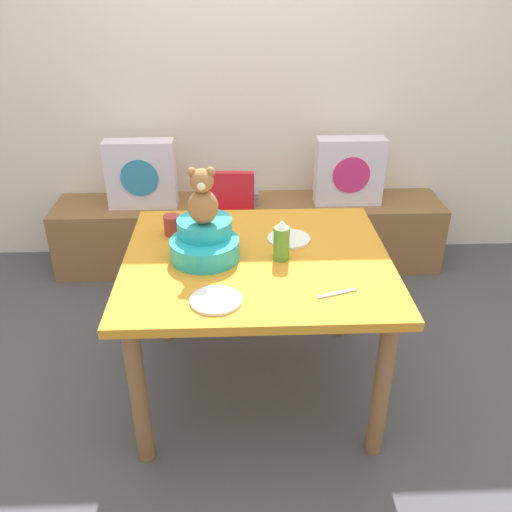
% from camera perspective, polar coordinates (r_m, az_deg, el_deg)
% --- Properties ---
extents(ground_plane, '(8.00, 8.00, 0.00)m').
position_cam_1_polar(ground_plane, '(2.78, 0.08, -13.57)').
color(ground_plane, '#4C4C51').
extents(back_wall, '(4.40, 0.10, 2.60)m').
position_cam_1_polar(back_wall, '(3.64, -0.96, 19.64)').
color(back_wall, silver).
rests_on(back_wall, ground_plane).
extents(window_bench, '(2.60, 0.44, 0.46)m').
position_cam_1_polar(window_bench, '(3.71, -0.72, 2.40)').
color(window_bench, olive).
rests_on(window_bench, ground_plane).
extents(pillow_floral_left, '(0.44, 0.15, 0.44)m').
position_cam_1_polar(pillow_floral_left, '(3.56, -12.12, 8.50)').
color(pillow_floral_left, silver).
rests_on(pillow_floral_left, window_bench).
extents(pillow_floral_right, '(0.44, 0.15, 0.44)m').
position_cam_1_polar(pillow_floral_right, '(3.59, 9.88, 8.86)').
color(pillow_floral_right, silver).
rests_on(pillow_floral_right, window_bench).
extents(book_stack, '(0.20, 0.14, 0.09)m').
position_cam_1_polar(book_stack, '(3.59, -1.39, 6.32)').
color(book_stack, gray).
rests_on(book_stack, window_bench).
extents(dining_table, '(1.17, 1.03, 0.74)m').
position_cam_1_polar(dining_table, '(2.40, 0.10, -2.24)').
color(dining_table, orange).
rests_on(dining_table, ground_plane).
extents(highchair, '(0.34, 0.46, 0.79)m').
position_cam_1_polar(highchair, '(3.19, -2.95, 3.58)').
color(highchair, red).
rests_on(highchair, ground_plane).
extents(infant_seat_teal, '(0.30, 0.33, 0.16)m').
position_cam_1_polar(infant_seat_teal, '(2.33, -5.47, 1.53)').
color(infant_seat_teal, '#22A9B2').
rests_on(infant_seat_teal, dining_table).
extents(teddy_bear, '(0.13, 0.12, 0.25)m').
position_cam_1_polar(teddy_bear, '(2.25, -5.71, 6.20)').
color(teddy_bear, '#9B693C').
rests_on(teddy_bear, infant_seat_teal).
extents(ketchup_bottle, '(0.07, 0.07, 0.18)m').
position_cam_1_polar(ketchup_bottle, '(2.30, 2.72, 1.60)').
color(ketchup_bottle, '#4C8C33').
rests_on(ketchup_bottle, dining_table).
extents(coffee_mug, '(0.12, 0.08, 0.09)m').
position_cam_1_polar(coffee_mug, '(2.56, -8.83, 3.29)').
color(coffee_mug, '#9E332D').
rests_on(coffee_mug, dining_table).
extents(dinner_plate_near, '(0.20, 0.20, 0.01)m').
position_cam_1_polar(dinner_plate_near, '(2.50, 3.50, 1.84)').
color(dinner_plate_near, white).
rests_on(dinner_plate_near, dining_table).
extents(dinner_plate_far, '(0.20, 0.20, 0.01)m').
position_cam_1_polar(dinner_plate_far, '(2.05, -4.29, -4.69)').
color(dinner_plate_far, white).
rests_on(dinner_plate_far, dining_table).
extents(cell_phone, '(0.11, 0.16, 0.01)m').
position_cam_1_polar(cell_phone, '(2.70, -6.64, 3.74)').
color(cell_phone, black).
rests_on(cell_phone, dining_table).
extents(table_fork, '(0.17, 0.07, 0.01)m').
position_cam_1_polar(table_fork, '(2.12, 8.60, -3.94)').
color(table_fork, silver).
rests_on(table_fork, dining_table).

